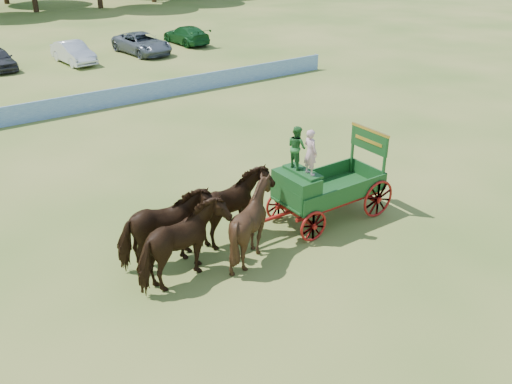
% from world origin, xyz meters
% --- Properties ---
extents(ground, '(160.00, 160.00, 0.00)m').
position_xyz_m(ground, '(0.00, 0.00, 0.00)').
color(ground, '#A19349').
rests_on(ground, ground).
extents(horse_lead_left, '(3.14, 1.98, 2.45)m').
position_xyz_m(horse_lead_left, '(-8.04, 0.62, 1.23)').
color(horse_lead_left, '#311F0D').
rests_on(horse_lead_left, ground).
extents(horse_lead_right, '(2.98, 1.51, 2.45)m').
position_xyz_m(horse_lead_right, '(-8.04, 1.72, 1.23)').
color(horse_lead_right, '#311F0D').
rests_on(horse_lead_right, ground).
extents(horse_wheel_left, '(2.53, 2.33, 2.46)m').
position_xyz_m(horse_wheel_left, '(-5.64, 0.62, 1.23)').
color(horse_wheel_left, '#311F0D').
rests_on(horse_wheel_left, ground).
extents(horse_wheel_right, '(3.14, 2.00, 2.45)m').
position_xyz_m(horse_wheel_right, '(-5.64, 1.72, 1.23)').
color(horse_wheel_right, '#311F0D').
rests_on(horse_wheel_right, ground).
extents(farm_dray, '(6.00, 2.00, 3.69)m').
position_xyz_m(farm_dray, '(-2.67, 1.19, 1.59)').
color(farm_dray, '#A31C10').
rests_on(farm_dray, ground).
extents(sponsor_banner, '(26.00, 0.08, 1.05)m').
position_xyz_m(sponsor_banner, '(-1.00, 18.00, 0.53)').
color(sponsor_banner, '#1E56A3').
rests_on(sponsor_banner, ground).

